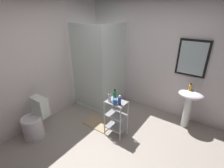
% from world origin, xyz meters
% --- Properties ---
extents(ground_plane, '(4.20, 4.20, 0.02)m').
position_xyz_m(ground_plane, '(0.00, 0.00, -0.01)').
color(ground_plane, '#A69A90').
extents(wall_back, '(4.20, 0.14, 2.50)m').
position_xyz_m(wall_back, '(0.01, 1.85, 1.25)').
color(wall_back, silver).
rests_on(wall_back, ground_plane).
extents(wall_left, '(0.10, 4.20, 2.50)m').
position_xyz_m(wall_left, '(-1.85, 0.00, 1.25)').
color(wall_left, silver).
rests_on(wall_left, ground_plane).
extents(shower_stall, '(0.92, 0.92, 2.00)m').
position_xyz_m(shower_stall, '(-1.19, 1.18, 0.46)').
color(shower_stall, white).
rests_on(shower_stall, ground_plane).
extents(pedestal_sink, '(0.46, 0.37, 0.81)m').
position_xyz_m(pedestal_sink, '(0.80, 1.52, 0.58)').
color(pedestal_sink, white).
rests_on(pedestal_sink, ground_plane).
extents(sink_faucet, '(0.03, 0.03, 0.10)m').
position_xyz_m(sink_faucet, '(0.80, 1.64, 0.86)').
color(sink_faucet, silver).
rests_on(sink_faucet, pedestal_sink).
extents(toilet, '(0.37, 0.49, 0.76)m').
position_xyz_m(toilet, '(-1.48, -0.45, 0.31)').
color(toilet, white).
rests_on(toilet, ground_plane).
extents(storage_cart, '(0.38, 0.28, 0.74)m').
position_xyz_m(storage_cart, '(-0.24, 0.47, 0.44)').
color(storage_cart, silver).
rests_on(storage_cart, ground_plane).
extents(hand_soap_bottle, '(0.06, 0.06, 0.15)m').
position_xyz_m(hand_soap_bottle, '(0.76, 1.56, 0.87)').
color(hand_soap_bottle, gold).
rests_on(hand_soap_bottle, pedestal_sink).
extents(shampoo_bottle_blue, '(0.06, 0.06, 0.18)m').
position_xyz_m(shampoo_bottle_blue, '(-0.14, 0.42, 0.82)').
color(shampoo_bottle_blue, '#3249B2').
rests_on(shampoo_bottle_blue, storage_cart).
extents(lotion_bottle_white, '(0.06, 0.06, 0.18)m').
position_xyz_m(lotion_bottle_white, '(-0.35, 0.41, 0.82)').
color(lotion_bottle_white, white).
rests_on(lotion_bottle_white, storage_cart).
extents(body_wash_bottle_green, '(0.06, 0.06, 0.23)m').
position_xyz_m(body_wash_bottle_green, '(-0.29, 0.49, 0.84)').
color(body_wash_bottle_green, '#2F8B54').
rests_on(body_wash_bottle_green, storage_cart).
extents(rinse_cup, '(0.08, 0.08, 0.10)m').
position_xyz_m(rinse_cup, '(-0.22, 0.38, 0.79)').
color(rinse_cup, '#3870B2').
rests_on(rinse_cup, storage_cart).
extents(bath_mat, '(0.60, 0.40, 0.02)m').
position_xyz_m(bath_mat, '(-0.74, 0.52, 0.01)').
color(bath_mat, tan).
rests_on(bath_mat, ground_plane).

